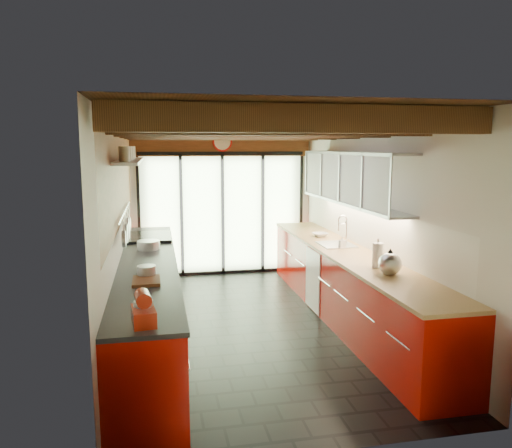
{
  "coord_description": "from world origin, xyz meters",
  "views": [
    {
      "loc": [
        -1.15,
        -6.01,
        2.27
      ],
      "look_at": [
        0.14,
        0.4,
        1.25
      ],
      "focal_mm": 35.0,
      "sensor_mm": 36.0,
      "label": 1
    }
  ],
  "objects_px": {
    "paper_towel": "(378,255)",
    "soap_bottle": "(342,242)",
    "bowl": "(320,235)",
    "kettle": "(390,262)",
    "stand_mixer": "(143,310)"
  },
  "relations": [
    {
      "from": "stand_mixer",
      "to": "bowl",
      "type": "distance_m",
      "value": 4.18
    },
    {
      "from": "soap_bottle",
      "to": "paper_towel",
      "type": "bearing_deg",
      "value": -90.0
    },
    {
      "from": "bowl",
      "to": "soap_bottle",
      "type": "bearing_deg",
      "value": -90.0
    },
    {
      "from": "bowl",
      "to": "stand_mixer",
      "type": "bearing_deg",
      "value": -127.43
    },
    {
      "from": "paper_towel",
      "to": "soap_bottle",
      "type": "xyz_separation_m",
      "value": [
        0.0,
        1.09,
        -0.06
      ]
    },
    {
      "from": "soap_bottle",
      "to": "bowl",
      "type": "bearing_deg",
      "value": 90.0
    },
    {
      "from": "soap_bottle",
      "to": "bowl",
      "type": "height_order",
      "value": "soap_bottle"
    },
    {
      "from": "kettle",
      "to": "soap_bottle",
      "type": "height_order",
      "value": "kettle"
    },
    {
      "from": "paper_towel",
      "to": "soap_bottle",
      "type": "height_order",
      "value": "paper_towel"
    },
    {
      "from": "soap_bottle",
      "to": "bowl",
      "type": "xyz_separation_m",
      "value": [
        0.0,
        0.9,
        -0.05
      ]
    },
    {
      "from": "stand_mixer",
      "to": "kettle",
      "type": "height_order",
      "value": "kettle"
    },
    {
      "from": "stand_mixer",
      "to": "paper_towel",
      "type": "xyz_separation_m",
      "value": [
        2.54,
        1.32,
        0.03
      ]
    },
    {
      "from": "kettle",
      "to": "bowl",
      "type": "height_order",
      "value": "kettle"
    },
    {
      "from": "kettle",
      "to": "bowl",
      "type": "xyz_separation_m",
      "value": [
        -0.0,
        2.3,
        -0.1
      ]
    },
    {
      "from": "kettle",
      "to": "stand_mixer",
      "type": "bearing_deg",
      "value": -158.06
    }
  ]
}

